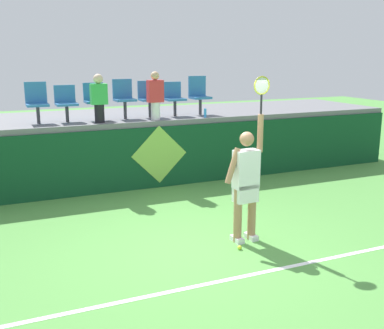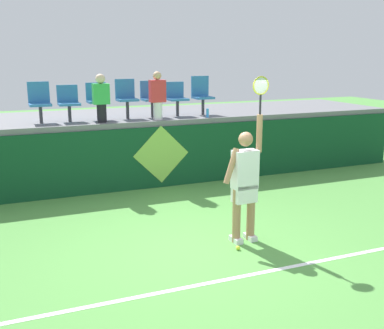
% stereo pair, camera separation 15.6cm
% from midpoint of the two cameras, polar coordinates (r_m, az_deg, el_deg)
% --- Properties ---
extents(ground_plane, '(40.00, 40.00, 0.00)m').
position_cam_midpoint_polar(ground_plane, '(7.25, 1.60, -10.17)').
color(ground_plane, '#519342').
extents(court_back_wall, '(13.79, 0.20, 1.35)m').
position_cam_midpoint_polar(court_back_wall, '(10.24, -6.44, 0.72)').
color(court_back_wall, '#0F4223').
rests_on(court_back_wall, ground_plane).
extents(spectator_platform, '(13.79, 2.82, 0.12)m').
position_cam_midpoint_polar(spectator_platform, '(11.41, -8.43, 5.69)').
color(spectator_platform, slate).
rests_on(spectator_platform, court_back_wall).
extents(court_baseline_stripe, '(12.41, 0.08, 0.01)m').
position_cam_midpoint_polar(court_baseline_stripe, '(6.39, 5.53, -13.57)').
color(court_baseline_stripe, white).
rests_on(court_baseline_stripe, ground_plane).
extents(tennis_player, '(0.75, 0.28, 2.56)m').
position_cam_midpoint_polar(tennis_player, '(7.28, 7.03, -1.99)').
color(tennis_player, white).
rests_on(tennis_player, ground_plane).
extents(tennis_ball, '(0.07, 0.07, 0.07)m').
position_cam_midpoint_polar(tennis_ball, '(7.24, 6.21, -10.00)').
color(tennis_ball, '#D1E533').
rests_on(tennis_ball, ground_plane).
extents(water_bottle, '(0.06, 0.06, 0.20)m').
position_cam_midpoint_polar(water_bottle, '(10.76, 2.31, 6.24)').
color(water_bottle, '#338CE5').
rests_on(water_bottle, spectator_platform).
extents(stadium_chair_0, '(0.44, 0.42, 0.85)m').
position_cam_midpoint_polar(stadium_chair_0, '(10.36, -17.55, 7.40)').
color(stadium_chair_0, '#38383D').
rests_on(stadium_chair_0, spectator_platform).
extents(stadium_chair_1, '(0.44, 0.42, 0.77)m').
position_cam_midpoint_polar(stadium_chair_1, '(10.42, -14.30, 7.45)').
color(stadium_chair_1, '#38383D').
rests_on(stadium_chair_1, spectator_platform).
extents(stadium_chair_2, '(0.44, 0.42, 0.80)m').
position_cam_midpoint_polar(stadium_chair_2, '(10.52, -10.97, 7.82)').
color(stadium_chair_2, '#38383D').
rests_on(stadium_chair_2, spectator_platform).
extents(stadium_chair_3, '(0.44, 0.42, 0.87)m').
position_cam_midpoint_polar(stadium_chair_3, '(10.67, -7.54, 8.18)').
color(stadium_chair_3, '#38383D').
rests_on(stadium_chair_3, spectator_platform).
extents(stadium_chair_4, '(0.44, 0.42, 0.82)m').
position_cam_midpoint_polar(stadium_chair_4, '(10.83, -4.54, 8.20)').
color(stadium_chair_4, '#38383D').
rests_on(stadium_chair_4, spectator_platform).
extents(stadium_chair_5, '(0.44, 0.42, 0.78)m').
position_cam_midpoint_polar(stadium_chair_5, '(11.03, -1.49, 8.21)').
color(stadium_chair_5, '#38383D').
rests_on(stadium_chair_5, spectator_platform).
extents(stadium_chair_6, '(0.44, 0.42, 0.90)m').
position_cam_midpoint_polar(stadium_chair_6, '(11.28, 1.58, 8.58)').
color(stadium_chair_6, '#38383D').
rests_on(stadium_chair_6, spectator_platform).
extents(spectator_0, '(0.34, 0.20, 1.05)m').
position_cam_midpoint_polar(spectator_0, '(10.39, -3.77, 8.39)').
color(spectator_0, white).
rests_on(spectator_0, spectator_platform).
extents(spectator_1, '(0.34, 0.20, 1.01)m').
position_cam_midpoint_polar(spectator_1, '(10.11, -10.51, 8.00)').
color(spectator_1, black).
rests_on(spectator_1, spectator_platform).
extents(wall_signage_mount, '(1.27, 0.01, 1.38)m').
position_cam_midpoint_polar(wall_signage_mount, '(10.47, -3.25, -2.73)').
color(wall_signage_mount, '#0F4223').
rests_on(wall_signage_mount, ground_plane).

